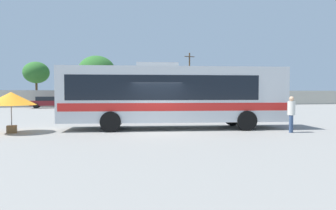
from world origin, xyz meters
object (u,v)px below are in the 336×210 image
attendant_by_bus_door (291,112)px  parked_car_rightmost_dark_blue (184,101)px  parked_car_leftmost_maroon (47,102)px  parked_car_third_maroon (140,101)px  vendor_umbrella_secondary_orange (11,99)px  parked_car_second_maroon (94,102)px  coach_bus_silver_red (171,94)px  roadside_tree_midleft (97,72)px  roadside_tree_left (36,73)px  utility_pole_near (189,78)px

attendant_by_bus_door → parked_car_rightmost_dark_blue: size_ratio=0.38×
attendant_by_bus_door → parked_car_leftmost_maroon: bearing=119.3°
parked_car_leftmost_maroon → parked_car_third_maroon: bearing=0.5°
vendor_umbrella_secondary_orange → parked_car_second_maroon: vendor_umbrella_secondary_orange is taller
parked_car_second_maroon → parked_car_rightmost_dark_blue: (12.51, 0.77, 0.01)m
vendor_umbrella_secondary_orange → attendant_by_bus_door: bearing=-12.7°
coach_bus_silver_red → parked_car_rightmost_dark_blue: bearing=72.1°
parked_car_leftmost_maroon → parked_car_second_maroon: (5.83, -0.76, -0.01)m
parked_car_rightmost_dark_blue → roadside_tree_midleft: bearing=153.2°
parked_car_leftmost_maroon → roadside_tree_left: bearing=110.9°
parked_car_leftmost_maroon → roadside_tree_midleft: roadside_tree_midleft is taller
coach_bus_silver_red → roadside_tree_midleft: (-4.03, 31.13, 3.32)m
vendor_umbrella_secondary_orange → roadside_tree_left: size_ratio=0.35×
coach_bus_silver_red → utility_pole_near: utility_pole_near is taller
roadside_tree_left → roadside_tree_midleft: (8.73, -0.40, 0.27)m
coach_bus_silver_red → roadside_tree_midleft: roadside_tree_midleft is taller
coach_bus_silver_red → parked_car_second_maroon: (-4.43, 24.24, -1.13)m
vendor_umbrella_secondary_orange → parked_car_leftmost_maroon: 25.04m
coach_bus_silver_red → parked_car_rightmost_dark_blue: coach_bus_silver_red is taller
parked_car_third_maroon → roadside_tree_left: (-14.56, 6.43, 4.18)m
vendor_umbrella_secondary_orange → parked_car_third_maroon: size_ratio=0.50×
attendant_by_bus_door → parked_car_second_maroon: 28.92m
attendant_by_bus_door → roadside_tree_left: roadside_tree_left is taller
vendor_umbrella_secondary_orange → roadside_tree_midleft: roadside_tree_midleft is taller
parked_car_rightmost_dark_blue → roadside_tree_left: (-20.84, 6.52, 4.16)m
vendor_umbrella_secondary_orange → utility_pole_near: size_ratio=0.27×
parked_car_rightmost_dark_blue → roadside_tree_midleft: 14.27m
utility_pole_near → parked_car_rightmost_dark_blue: bearing=-113.9°
attendant_by_bus_door → roadside_tree_left: size_ratio=0.27×
coach_bus_silver_red → parked_car_leftmost_maroon: size_ratio=2.81×
parked_car_third_maroon → parked_car_second_maroon: bearing=-172.2°
vendor_umbrella_secondary_orange → parked_car_second_maroon: 24.45m
roadside_tree_midleft → parked_car_rightmost_dark_blue: bearing=-26.8°
coach_bus_silver_red → parked_car_leftmost_maroon: 27.05m
coach_bus_silver_red → utility_pole_near: size_ratio=1.42×
coach_bus_silver_red → parked_car_second_maroon: bearing=100.4°
utility_pole_near → roadside_tree_midleft: 15.14m
roadside_tree_midleft → vendor_umbrella_secondary_orange: bearing=-97.3°
parked_car_rightmost_dark_blue → roadside_tree_left: 22.23m
attendant_by_bus_door → roadside_tree_midleft: bearing=105.5°
parked_car_second_maroon → utility_pole_near: 17.63m
vendor_umbrella_secondary_orange → coach_bus_silver_red: bearing=-0.5°
vendor_umbrella_secondary_orange → roadside_tree_left: roadside_tree_left is taller
coach_bus_silver_red → attendant_by_bus_door: (5.40, -2.96, -0.89)m
utility_pole_near → roadside_tree_left: size_ratio=1.31×
parked_car_leftmost_maroon → roadside_tree_left: 8.14m
coach_bus_silver_red → roadside_tree_left: bearing=112.0°
parked_car_third_maroon → utility_pole_near: bearing=35.8°
vendor_umbrella_secondary_orange → parked_car_third_maroon: 26.90m
parked_car_leftmost_maroon → parked_car_third_maroon: parked_car_leftmost_maroon is taller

